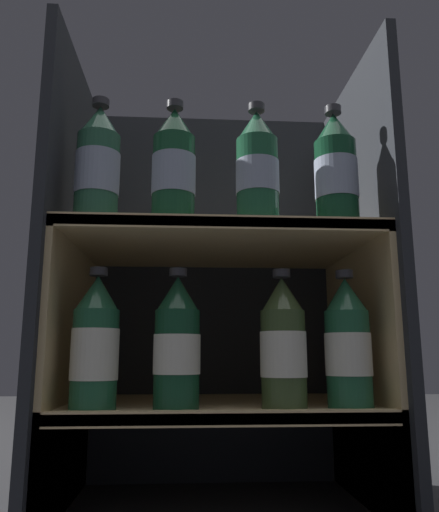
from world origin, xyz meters
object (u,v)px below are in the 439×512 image
object	(u,v)px
bottle_lower_front_3	(348,345)
bottle_upper_front_2	(257,170)
bottle_upper_front_0	(98,167)
bottle_upper_front_1	(174,168)
bottle_upper_front_3	(336,172)
bottle_lower_front_0	(95,345)
bottle_lower_front_2	(283,345)
bottle_lower_front_1	(177,345)

from	to	relation	value
bottle_lower_front_3	bottle_upper_front_2	bearing A→B (deg)	180.00
bottle_upper_front_0	bottle_upper_front_1	bearing A→B (deg)	0.00
bottle_upper_front_3	bottle_lower_front_3	size ratio (longest dim) A/B	1.00
bottle_lower_front_0	bottle_upper_front_2	bearing A→B (deg)	0.00
bottle_lower_front_2	bottle_lower_front_0	bearing A→B (deg)	180.00
bottle_upper_front_2	bottle_lower_front_2	world-z (taller)	bottle_upper_front_2
bottle_upper_front_0	bottle_lower_front_2	distance (m)	0.47
bottle_upper_front_3	bottle_lower_front_1	xyz separation A→B (m)	(-0.30, -0.00, -0.33)
bottle_upper_front_3	bottle_lower_front_2	bearing A→B (deg)	-180.00
bottle_upper_front_0	bottle_upper_front_3	size ratio (longest dim) A/B	1.00
bottle_lower_front_2	bottle_lower_front_3	distance (m)	0.12
bottle_upper_front_1	bottle_lower_front_1	size ratio (longest dim) A/B	1.00
bottle_upper_front_2	bottle_lower_front_1	xyz separation A→B (m)	(-0.15, -0.00, -0.33)
bottle_upper_front_2	bottle_upper_front_3	bearing A→B (deg)	0.00
bottle_lower_front_0	bottle_lower_front_2	world-z (taller)	same
bottle_upper_front_2	bottle_lower_front_0	xyz separation A→B (m)	(-0.29, 0.00, -0.33)
bottle_lower_front_2	bottle_upper_front_1	bearing A→B (deg)	180.00
bottle_upper_front_3	bottle_lower_front_0	size ratio (longest dim) A/B	1.00
bottle_upper_front_0	bottle_lower_front_3	size ratio (longest dim) A/B	1.00
bottle_upper_front_2	bottle_lower_front_0	distance (m)	0.44
bottle_upper_front_2	bottle_lower_front_2	bearing A→B (deg)	0.00
bottle_upper_front_2	bottle_upper_front_3	world-z (taller)	same
bottle_upper_front_0	bottle_lower_front_1	world-z (taller)	bottle_upper_front_0
bottle_lower_front_2	bottle_upper_front_0	bearing A→B (deg)	180.00
bottle_upper_front_0	bottle_lower_front_2	xyz separation A→B (m)	(0.34, 0.00, -0.33)
bottle_upper_front_3	bottle_lower_front_0	xyz separation A→B (m)	(-0.44, -0.00, -0.33)
bottle_upper_front_3	bottle_lower_front_2	distance (m)	0.34
bottle_upper_front_1	bottle_lower_front_2	size ratio (longest dim) A/B	1.00
bottle_upper_front_3	bottle_upper_front_0	bearing A→B (deg)	-180.00
bottle_upper_front_1	bottle_upper_front_2	world-z (taller)	same
bottle_upper_front_2	bottle_lower_front_3	size ratio (longest dim) A/B	1.00
bottle_lower_front_0	bottle_lower_front_1	size ratio (longest dim) A/B	1.00
bottle_upper_front_2	bottle_lower_front_2	xyz separation A→B (m)	(0.04, 0.00, -0.33)
bottle_upper_front_0	bottle_lower_front_0	xyz separation A→B (m)	(0.01, 0.00, -0.33)
bottle_upper_front_1	bottle_lower_front_1	bearing A→B (deg)	-0.00
bottle_upper_front_2	bottle_lower_front_3	xyz separation A→B (m)	(0.16, -0.00, -0.33)
bottle_upper_front_1	bottle_upper_front_3	size ratio (longest dim) A/B	1.00
bottle_lower_front_1	bottle_lower_front_3	size ratio (longest dim) A/B	1.00
bottle_upper_front_1	bottle_upper_front_3	world-z (taller)	same
bottle_upper_front_3	bottle_lower_front_0	distance (m)	0.55
bottle_upper_front_2	bottle_upper_front_3	xyz separation A→B (m)	(0.15, 0.00, -0.00)
bottle_upper_front_0	bottle_lower_front_1	distance (m)	0.36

